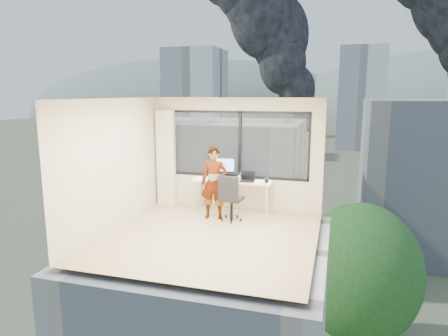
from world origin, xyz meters
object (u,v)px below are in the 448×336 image
(desk, at_px, (232,196))
(chair, at_px, (232,197))
(person, at_px, (214,183))
(laptop, at_px, (247,177))
(monitor, at_px, (224,168))
(game_console, at_px, (245,177))
(handbag, at_px, (244,175))

(desk, relative_size, chair, 1.74)
(desk, relative_size, person, 1.15)
(chair, xyz_separation_m, laptop, (0.21, 0.54, 0.34))
(monitor, relative_size, game_console, 1.69)
(handbag, bearing_deg, chair, -106.37)
(game_console, bearing_deg, laptop, -78.76)
(desk, height_order, laptop, laptop)
(person, bearing_deg, chair, -17.73)
(monitor, distance_m, handbag, 0.49)
(monitor, relative_size, handbag, 2.07)
(desk, distance_m, person, 0.72)
(handbag, bearing_deg, laptop, -72.07)
(person, bearing_deg, game_console, 48.77)
(desk, bearing_deg, handbag, 32.42)
(person, xyz_separation_m, game_console, (0.50, 0.75, 0.00))
(monitor, distance_m, laptop, 0.60)
(person, height_order, handbag, person)
(desk, distance_m, laptop, 0.60)
(monitor, xyz_separation_m, laptop, (0.57, -0.13, -0.15))
(monitor, bearing_deg, handbag, 5.17)
(monitor, bearing_deg, desk, -23.95)
(game_console, distance_m, laptop, 0.32)
(chair, height_order, monitor, monitor)
(person, relative_size, monitor, 3.06)
(desk, xyz_separation_m, person, (-0.26, -0.53, 0.41))
(person, distance_m, handbag, 0.86)
(game_console, xyz_separation_m, handbag, (0.01, -0.06, 0.06))
(desk, height_order, handbag, handbag)
(chair, bearing_deg, desk, 108.44)
(desk, xyz_separation_m, game_console, (0.24, 0.22, 0.41))
(desk, height_order, monitor, monitor)
(desk, bearing_deg, laptop, -9.84)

